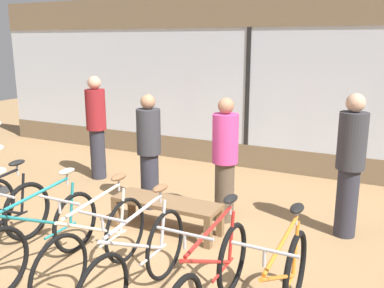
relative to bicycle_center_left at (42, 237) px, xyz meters
The scene contains 11 objects.
ground_plane 0.90m from the bicycle_center_left, 43.58° to the left, with size 24.00×24.00×0.00m, color #99754C.
shop_back_wall 4.77m from the bicycle_center_left, 82.65° to the left, with size 12.00×0.08×3.20m.
bicycle_center_left is the anchor object (origin of this frame).
bicycle_center 0.65m from the bicycle_center_left, ahead, with size 0.46×1.71×1.04m.
bicycle_center_right 1.20m from the bicycle_center_left, ahead, with size 0.46×1.73×1.04m.
bicycle_right 1.89m from the bicycle_center_left, ahead, with size 0.46×1.72×1.03m.
display_bench 1.58m from the bicycle_center_left, 65.28° to the left, with size 1.40×0.44×0.41m.
customer_near_rack 3.20m from the bicycle_center_left, 118.43° to the left, with size 0.40×0.40×1.79m.
customer_by_window 3.60m from the bicycle_center_left, 40.83° to the left, with size 0.47×0.47×1.77m.
customer_mid_floor 2.08m from the bicycle_center_left, 88.99° to the left, with size 0.41×0.41×1.65m.
customer_near_bench 2.44m from the bicycle_center_left, 60.50° to the left, with size 0.47×0.47×1.66m.
Camera 1 is at (2.63, -3.49, 2.37)m, focal length 40.00 mm.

